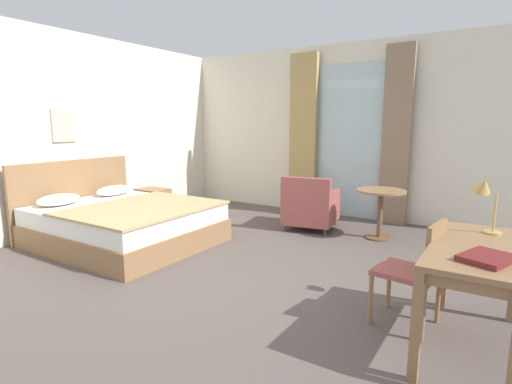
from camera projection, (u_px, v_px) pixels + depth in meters
The scene contains 15 objects.
ground at pixel (201, 281), 4.16m from camera, with size 6.29×7.59×0.10m, color #564C47.
wall_back at pixel (333, 131), 6.85m from camera, with size 5.89×0.12×2.88m, color silver.
wall_left at pixel (36, 134), 5.43m from camera, with size 0.12×7.19×2.88m, color silver.
balcony_glass_door at pixel (349, 142), 6.64m from camera, with size 1.14×0.02×2.53m, color silver.
curtain_panel_left at pixel (303, 135), 6.96m from camera, with size 0.49×0.10×2.75m, color tan.
curtain_panel_right at pixel (396, 136), 6.12m from camera, with size 0.43×0.10×2.75m, color #897056.
bed at pixel (122, 222), 5.28m from camera, with size 2.20×1.85×1.06m.
nightstand at pixel (153, 202), 6.86m from camera, with size 0.51×0.41×0.47m.
writing_desk at pixel (476, 259), 2.74m from camera, with size 0.57×1.28×0.76m.
desk_chair at pixel (417, 268), 3.06m from camera, with size 0.50×0.46×0.86m.
desk_lamp at pixel (485, 191), 3.10m from camera, with size 0.25×0.29×0.44m.
closed_book at pixel (487, 258), 2.42m from camera, with size 0.24×0.32×0.04m, color maroon.
armchair_by_window at pixel (310, 207), 5.98m from camera, with size 0.84×0.90×0.82m.
round_cafe_table at pixel (381, 203), 5.45m from camera, with size 0.66×0.66×0.69m.
framed_picture at pixel (64, 125), 5.67m from camera, with size 0.03×0.35×0.46m.
Camera 1 is at (2.59, -3.02, 1.59)m, focal length 27.91 mm.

